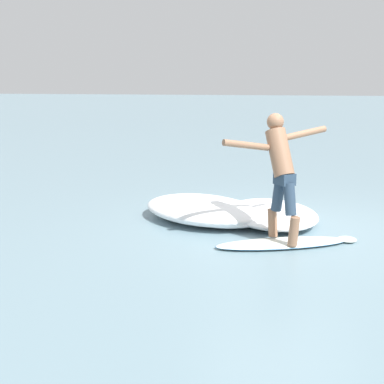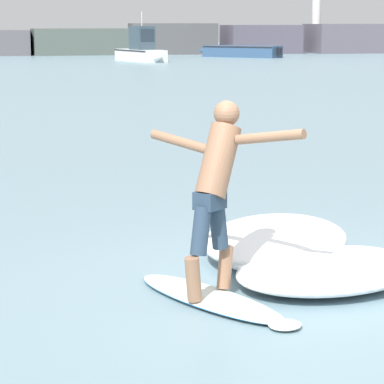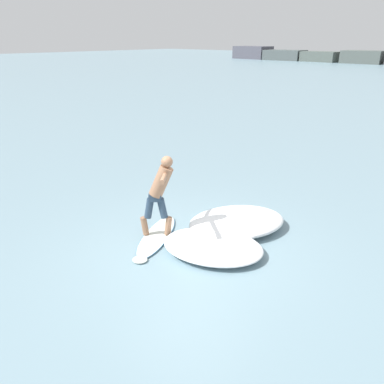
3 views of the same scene
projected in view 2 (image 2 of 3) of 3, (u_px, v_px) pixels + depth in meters
name	position (u px, v px, depth m)	size (l,w,h in m)	color
ground_plane	(297.00, 294.00, 8.51)	(200.00, 200.00, 0.00)	#74929F
surfboard	(212.00, 299.00, 8.25)	(1.36, 2.03, 0.20)	white
surfer	(217.00, 181.00, 8.16)	(1.17, 1.30, 1.75)	#92674C
fishing_boat_near_jetty	(142.00, 50.00, 57.52)	(2.84, 5.48, 3.10)	white
small_boat_offshore	(240.00, 51.00, 64.24)	(5.63, 5.11, 0.80)	#314E71
wave_foam_at_tail	(275.00, 239.00, 9.85)	(2.42, 2.64, 0.37)	white
wave_foam_at_nose	(329.00, 270.00, 8.83)	(2.41, 2.10, 0.27)	white
wave_foam_beside	(278.00, 249.00, 9.63)	(1.95, 2.23, 0.27)	white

